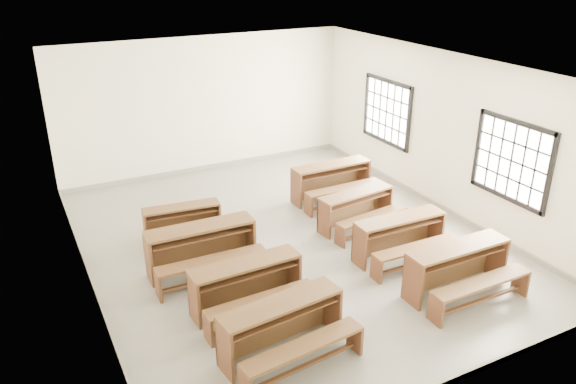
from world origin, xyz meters
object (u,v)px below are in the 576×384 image
desk_set_3 (183,220)px  desk_set_5 (401,235)px  desk_set_4 (459,266)px  desk_set_6 (357,207)px  desk_set_2 (202,246)px  desk_set_1 (248,283)px  desk_set_0 (283,325)px  desk_set_7 (332,179)px

desk_set_3 → desk_set_5: size_ratio=0.88×
desk_set_4 → desk_set_3: bearing=131.3°
desk_set_5 → desk_set_6: 1.34m
desk_set_2 → desk_set_3: size_ratio=1.23×
desk_set_2 → desk_set_3: 1.29m
desk_set_5 → desk_set_4: bearing=-83.7°
desk_set_1 → desk_set_3: size_ratio=1.15×
desk_set_1 → desk_set_4: (3.10, -1.10, 0.02)m
desk_set_3 → desk_set_5: (3.15, -2.43, 0.07)m
desk_set_0 → desk_set_3: size_ratio=1.22×
desk_set_3 → desk_set_5: 3.98m
desk_set_1 → desk_set_2: size_ratio=0.94×
desk_set_0 → desk_set_2: (-0.24, 2.50, 0.02)m
desk_set_7 → desk_set_5: bearing=-95.7°
desk_set_0 → desk_set_2: bearing=89.6°
desk_set_2 → desk_set_3: (0.06, 1.28, -0.10)m
desk_set_1 → desk_set_6: desk_set_1 is taller
desk_set_0 → desk_set_1: (-0.00, 1.16, -0.01)m
desk_set_0 → desk_set_3: 3.78m
desk_set_3 → desk_set_2: bearing=-86.5°
desk_set_1 → desk_set_2: bearing=98.1°
desk_set_2 → desk_set_5: bearing=-18.3°
desk_set_3 → desk_set_6: (3.14, -1.09, 0.04)m
desk_set_0 → desk_set_1: size_ratio=1.05×
desk_set_1 → desk_set_4: size_ratio=0.97×
desk_set_7 → desk_set_2: bearing=-156.3°
desk_set_0 → desk_set_1: desk_set_0 is taller
desk_set_0 → desk_set_1: 1.16m
desk_set_6 → desk_set_7: desk_set_7 is taller
desk_set_5 → desk_set_1: bearing=-175.5°
desk_set_1 → desk_set_6: 3.34m
desk_set_2 → desk_set_6: bearing=4.8°
desk_set_7 → desk_set_1: bearing=-138.6°
desk_set_0 → desk_set_4: (3.09, 0.06, 0.01)m
desk_set_0 → desk_set_5: (2.97, 1.35, -0.01)m
desk_set_3 → desk_set_1: bearing=-79.9°
desk_set_1 → desk_set_5: size_ratio=1.02×
desk_set_2 → desk_set_7: 3.79m
desk_set_1 → desk_set_3: (-0.17, 2.62, -0.07)m
desk_set_3 → desk_set_5: desk_set_5 is taller
desk_set_6 → desk_set_0: bearing=-144.8°
desk_set_0 → desk_set_6: bearing=36.3°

